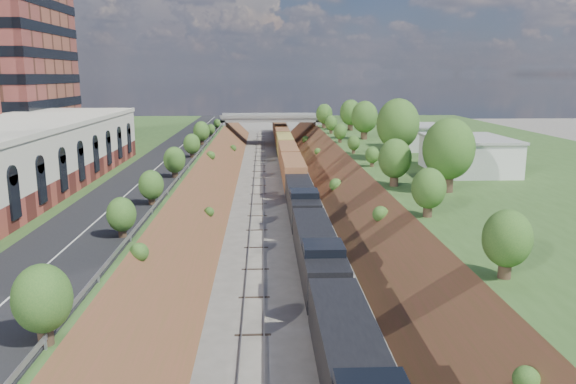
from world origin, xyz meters
name	(u,v)px	position (x,y,z in m)	size (l,w,h in m)	color
platform_left	(32,183)	(-33.00, 60.00, 2.50)	(44.00, 180.00, 5.00)	#345221
platform_right	(512,179)	(33.00, 60.00, 2.50)	(44.00, 180.00, 5.00)	#345221
embankment_left	(197,199)	(-11.00, 60.00, 0.00)	(7.07, 180.00, 7.07)	brown
embankment_right	(356,198)	(11.00, 60.00, 0.00)	(7.07, 180.00, 7.07)	brown
rail_left_track	(258,198)	(-2.60, 60.00, 0.09)	(1.58, 180.00, 0.18)	gray
rail_right_track	(295,198)	(2.60, 60.00, 0.09)	(1.58, 180.00, 0.18)	gray
road	(162,163)	(-15.50, 60.00, 5.05)	(8.00, 180.00, 0.10)	black
guardrail	(192,160)	(-11.40, 59.80, 5.55)	(0.10, 171.00, 0.70)	#99999E
overpass	(270,124)	(0.00, 122.00, 4.92)	(24.50, 8.30, 7.40)	gray
white_building_near	(468,156)	(23.50, 52.00, 7.00)	(9.00, 12.00, 4.00)	silver
white_building_far	(416,138)	(23.00, 74.00, 6.80)	(8.00, 10.00, 3.60)	silver
tree_right_large	(449,150)	(17.00, 40.00, 9.38)	(5.25, 5.25, 7.61)	#473323
tree_left_crest	(110,228)	(-11.80, 20.00, 7.04)	(2.45, 2.45, 3.55)	#473323
freight_train	(289,157)	(2.60, 81.29, 2.63)	(3.08, 157.01, 4.60)	black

